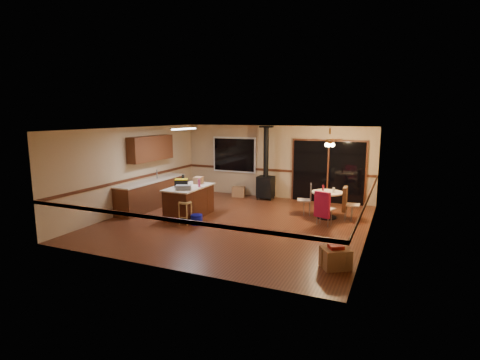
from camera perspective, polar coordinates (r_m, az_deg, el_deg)
The scene contains 35 objects.
floor at distance 10.58m, azimuth -0.65°, elevation -6.41°, with size 7.00×7.00×0.00m, color #582A18.
ceiling at distance 10.16m, azimuth -0.68°, elevation 7.81°, with size 7.00×7.00×0.00m, color silver.
wall_back at distance 13.53m, azimuth 5.41°, elevation 2.75°, with size 7.00×7.00×0.00m, color tan.
wall_front at distance 7.30m, azimuth -11.98°, elevation -3.53°, with size 7.00×7.00×0.00m, color tan.
wall_left at distance 12.13m, azimuth -15.94°, elevation 1.60°, with size 7.00×7.00×0.00m, color tan.
wall_right at distance 9.44m, azimuth 19.12°, elevation -0.83°, with size 7.00×7.00×0.00m, color tan.
chair_rail at distance 10.34m, azimuth -0.66°, elevation -1.08°, with size 7.00×7.00×0.08m, color #4B2212, non-canonical shape.
window at distance 14.03m, azimuth -0.88°, elevation 3.87°, with size 1.72×0.10×1.32m, color black.
sliding_door at distance 13.06m, azimuth 13.27°, elevation 1.17°, with size 2.52×0.10×2.10m, color black.
lower_cabinets at distance 12.48m, azimuth -13.24°, elevation -2.11°, with size 0.60×3.00×0.86m, color #532815.
countertop at distance 12.40m, azimuth -13.32°, elevation -0.08°, with size 0.64×3.04×0.04m, color beige.
upper_cabinets at distance 12.50m, azimuth -13.42°, elevation 4.72°, with size 0.35×2.00×0.80m, color #532815.
kitchen_island at distance 11.14m, azimuth -7.73°, elevation -3.25°, with size 0.88×1.68×0.90m.
wood_stove at distance 13.25m, azimuth 3.94°, elevation 0.13°, with size 0.55×0.50×2.52m.
ceiling_fan at distance 10.89m, azimuth 13.48°, elevation 5.64°, with size 0.24×0.24×0.55m.
fluorescent_strip at distance 11.27m, azimuth -8.50°, elevation 7.71°, with size 0.10×1.20×0.04m, color white.
toolbox_grey at distance 10.57m, azimuth -8.62°, elevation -1.14°, with size 0.42×0.23×0.13m, color slate.
toolbox_black at distance 11.00m, azimuth -8.93°, elevation -0.52°, with size 0.37×0.20×0.21m, color black.
toolbox_yellow_lid at distance 10.98m, azimuth -8.94°, elevation 0.08°, with size 0.36×0.19×0.03m, color gold.
box_on_island at distance 11.48m, azimuth -6.36°, elevation -0.04°, with size 0.23×0.31×0.21m, color olive.
bottle_dark at distance 11.35m, azimuth -8.67°, elevation 0.06°, with size 0.09×0.09×0.30m, color black.
bottle_pink at distance 10.90m, azimuth -6.24°, elevation -0.46°, with size 0.08×0.08×0.24m, color #D84C8C.
bottle_white at distance 11.58m, azimuth -6.17°, elevation 0.02°, with size 0.06×0.06×0.19m, color white.
bar_stool at distance 10.38m, azimuth -8.34°, elevation -5.01°, with size 0.35×0.35×0.64m, color tan.
blue_bucket at distance 10.39m, azimuth -6.63°, elevation -5.99°, with size 0.32×0.32×0.27m, color #0B12A7.
dining_table at distance 11.13m, azimuth 13.14°, elevation -3.01°, with size 0.90×0.90×0.78m.
glass_red at distance 11.19m, azimuth 12.54°, elevation -1.18°, with size 0.06×0.06×0.17m, color #590C14.
glass_cream at distance 10.99m, azimuth 14.08°, elevation -1.50°, with size 0.06×0.06×0.15m, color beige.
chair_left at distance 11.36m, azimuth 10.30°, elevation -2.36°, with size 0.49×0.49×0.51m.
chair_near at distance 10.28m, azimuth 12.49°, elevation -3.69°, with size 0.55×0.57×0.70m.
chair_right at distance 11.09m, azimuth 15.82°, elevation -2.84°, with size 0.47×0.44×0.70m.
box_under_window at distance 13.79m, azimuth -0.23°, elevation -1.77°, with size 0.46×0.37×0.37m, color olive.
box_corner_a at distance 7.71m, azimuth 14.34°, elevation -11.45°, with size 0.52×0.44×0.40m, color olive.
box_corner_b at distance 7.78m, azimuth 14.27°, elevation -11.34°, with size 0.47×0.40×0.38m, color olive.
box_small_red at distance 7.63m, azimuth 14.42°, elevation -9.81°, with size 0.27×0.22×0.07m, color maroon.
Camera 1 is at (4.15, -9.27, 2.96)m, focal length 28.00 mm.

